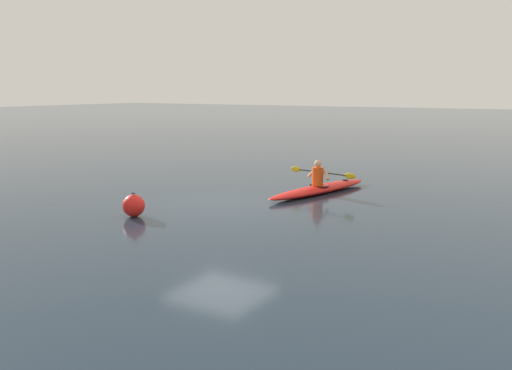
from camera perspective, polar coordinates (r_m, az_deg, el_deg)
name	(u,v)px	position (r m, az deg, el deg)	size (l,w,h in m)	color
ground_plane	(221,205)	(14.73, -3.67, -2.06)	(160.00, 160.00, 0.00)	#1E2D3D
kayak	(319,189)	(16.42, 6.61, -0.42)	(1.59, 4.45, 0.24)	red
kayaker	(318,174)	(16.28, 6.48, 1.10)	(2.35, 0.64, 0.76)	#E04C14
mooring_buoy_orange_mid	(134,206)	(13.61, -12.59, -2.10)	(0.54, 0.54, 0.59)	red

